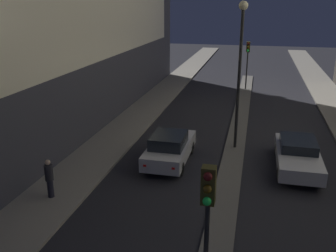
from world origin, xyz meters
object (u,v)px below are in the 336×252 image
object	(u,v)px
car_left_lane	(170,148)
traffic_light_mid	(248,55)
car_right_lane	(298,154)
traffic_light_near	(207,212)
street_lamp	(240,56)
pedestrian_on_left_sidewalk	(49,178)

from	to	relation	value
car_left_lane	traffic_light_mid	bearing A→B (deg)	79.87
car_left_lane	car_right_lane	world-z (taller)	car_left_lane
traffic_light_near	street_lamp	world-z (taller)	street_lamp
car_left_lane	car_right_lane	size ratio (longest dim) A/B	0.93
traffic_light_near	car_right_lane	size ratio (longest dim) A/B	0.88
car_left_lane	traffic_light_near	bearing A→B (deg)	-71.99
street_lamp	pedestrian_on_left_sidewalk	bearing A→B (deg)	-133.40
traffic_light_mid	car_right_lane	distance (m)	16.99
car_right_lane	traffic_light_mid	bearing A→B (deg)	100.56
traffic_light_mid	street_lamp	bearing A→B (deg)	-90.00
street_lamp	traffic_light_mid	bearing A→B (deg)	90.00
traffic_light_mid	pedestrian_on_left_sidewalk	distance (m)	23.16
street_lamp	car_right_lane	bearing A→B (deg)	-31.72
traffic_light_near	pedestrian_on_left_sidewalk	bearing A→B (deg)	145.82
car_left_lane	car_right_lane	distance (m)	6.20
street_lamp	car_right_lane	xyz separation A→B (m)	(3.08, -1.90, -4.32)
street_lamp	car_left_lane	bearing A→B (deg)	-139.68
car_right_lane	pedestrian_on_left_sidewalk	bearing A→B (deg)	-151.48
traffic_light_mid	car_right_lane	xyz separation A→B (m)	(3.08, -16.53, -2.48)
traffic_light_mid	car_left_lane	size ratio (longest dim) A/B	0.95
traffic_light_mid	car_right_lane	world-z (taller)	traffic_light_mid
traffic_light_near	traffic_light_mid	xyz separation A→B (m)	(0.00, 26.71, 0.00)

